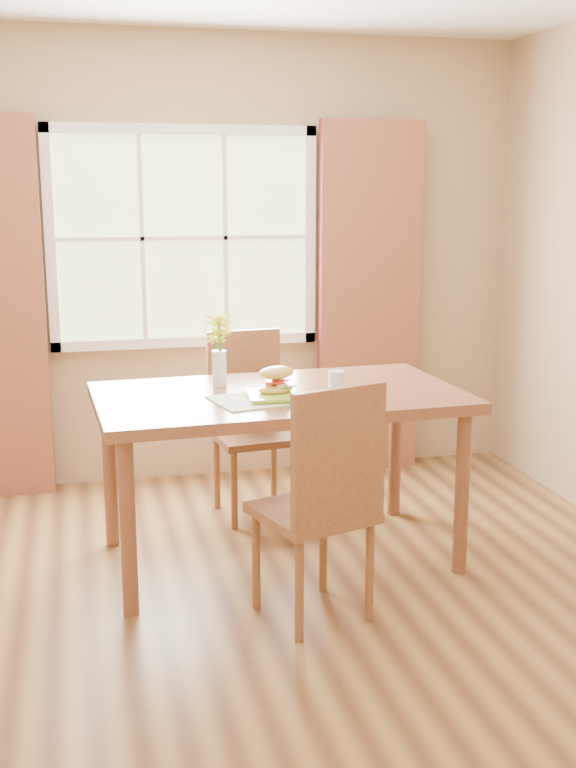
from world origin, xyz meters
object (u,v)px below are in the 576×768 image
Objects in this scene: chair_near at (325,495)px; croissant_sandwich at (276,381)px; water_glass at (337,384)px; chair_far at (249,414)px; flower_vase at (219,341)px; dining_table at (279,410)px.

chair_near is 5.19× the size of croissant_sandwich.
chair_far is at bearing 107.28° from water_glass.
water_glass is (0.29, -0.02, -0.03)m from croissant_sandwich.
chair_near is 2.88× the size of flower_vase.
dining_table is 15.31× the size of water_glass.
flower_vase reaches higher than water_glass.
water_glass is (0.22, 0.58, 0.33)m from chair_near.
chair_far is 5.09× the size of croissant_sandwich.
chair_near is at bearing -98.47° from croissant_sandwich.
chair_far is 0.93m from water_glass.
flower_vase is (-0.26, 0.20, 0.31)m from dining_table.
flower_vase reaches higher than croissant_sandwich.
dining_table is at bearing -38.47° from flower_vase.
chair_far reaches higher than dining_table.
chair_far is (-0.01, 0.71, -0.20)m from dining_table.
croissant_sandwich is 0.40m from flower_vase.
dining_table is 0.45m from flower_vase.
chair_near is 1.08m from flower_vase.
water_glass is at bearing -79.41° from chair_far.
water_glass is at bearing -32.88° from flower_vase.
chair_near reaches higher than chair_far.
chair_near reaches higher than dining_table.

